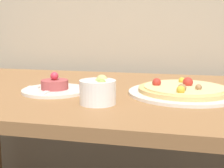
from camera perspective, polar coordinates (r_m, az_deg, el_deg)
dining_table at (r=1.14m, az=-3.91°, el=-5.58°), size 1.43×0.84×0.77m
pizza_plate at (r=1.05m, az=12.97°, el=-1.17°), size 0.36×0.36×0.05m
tartare_plate at (r=1.08m, az=-10.42°, el=-0.73°), size 0.22×0.22×0.07m
small_bowl at (r=0.90m, az=-2.55°, el=-1.27°), size 0.11×0.11×0.08m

